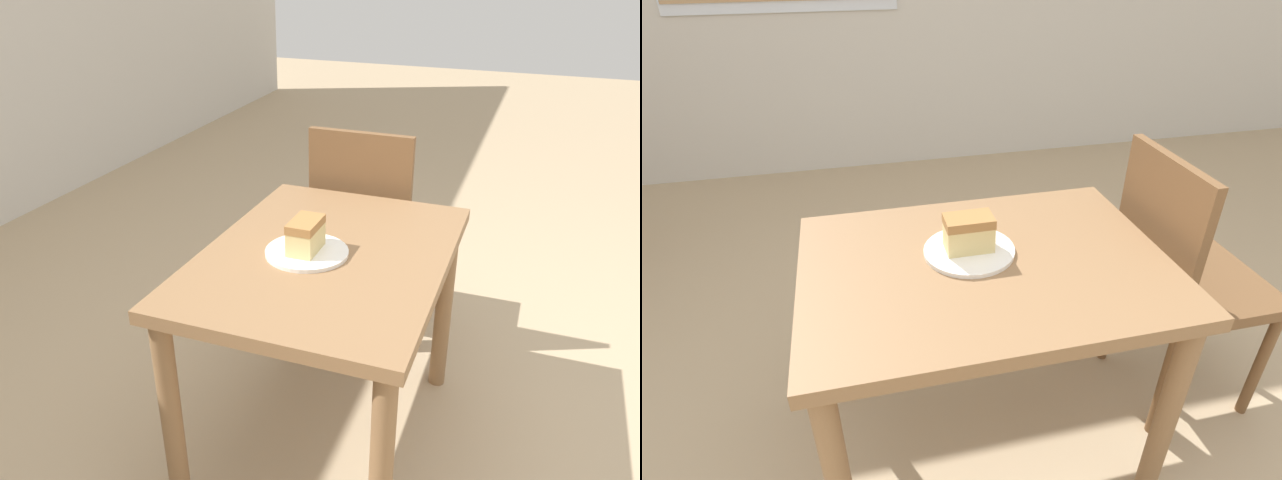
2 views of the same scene
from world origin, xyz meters
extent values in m
cube|color=olive|center=(-0.03, 0.58, 0.69)|extent=(0.96, 0.70, 0.04)
cylinder|color=olive|center=(0.40, 0.28, 0.33)|extent=(0.06, 0.06, 0.67)
cylinder|color=olive|center=(-0.46, 0.88, 0.33)|extent=(0.06, 0.06, 0.67)
cylinder|color=olive|center=(0.40, 0.88, 0.33)|extent=(0.06, 0.06, 0.67)
cube|color=brown|center=(0.72, 0.65, 0.46)|extent=(0.42, 0.42, 0.04)
cylinder|color=brown|center=(0.90, 0.47, 0.22)|extent=(0.04, 0.04, 0.44)
cylinder|color=brown|center=(0.90, 0.83, 0.22)|extent=(0.04, 0.04, 0.44)
cylinder|color=brown|center=(0.54, 0.47, 0.22)|extent=(0.04, 0.04, 0.44)
cylinder|color=brown|center=(0.54, 0.83, 0.22)|extent=(0.04, 0.04, 0.44)
cube|color=brown|center=(0.52, 0.65, 0.70)|extent=(0.03, 0.40, 0.44)
cylinder|color=white|center=(-0.06, 0.63, 0.72)|extent=(0.25, 0.25, 0.01)
cube|color=#E0C67F|center=(-0.06, 0.63, 0.76)|extent=(0.13, 0.08, 0.07)
cube|color=#A3703D|center=(-0.06, 0.63, 0.81)|extent=(0.13, 0.08, 0.03)
camera|label=1|loc=(-1.57, 0.02, 1.54)|focal=35.00mm
camera|label=2|loc=(-0.34, -0.46, 1.44)|focal=28.00mm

